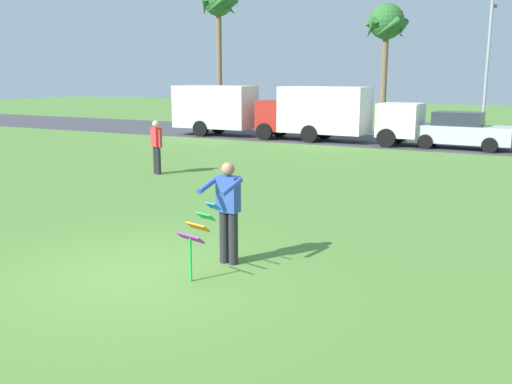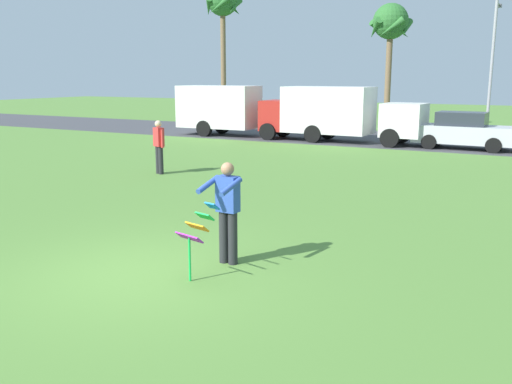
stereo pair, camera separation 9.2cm
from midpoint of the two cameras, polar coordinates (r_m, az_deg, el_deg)
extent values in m
plane|color=#568438|center=(9.26, -12.06, -8.20)|extent=(120.00, 120.00, 0.00)
cube|color=#424247|center=(28.77, 16.02, 5.07)|extent=(120.00, 8.00, 0.01)
cylinder|color=#26262B|center=(9.40, -2.62, -4.74)|extent=(0.16, 0.16, 0.90)
cylinder|color=#26262B|center=(9.49, -3.54, -4.59)|extent=(0.16, 0.16, 0.90)
cube|color=#2D4CA5|center=(9.26, -3.13, -0.21)|extent=(0.37, 0.23, 0.60)
sphere|color=#9E7051|center=(9.19, -3.16, 2.36)|extent=(0.22, 0.22, 0.22)
cylinder|color=#2D4CA5|center=(8.91, -2.81, 0.51)|extent=(0.11, 0.59, 0.24)
cylinder|color=#2D4CA5|center=(9.15, -5.14, 0.77)|extent=(0.11, 0.59, 0.24)
cube|color=blue|center=(8.82, -4.72, -1.43)|extent=(0.25, 0.19, 0.12)
cube|color=green|center=(8.75, -5.48, -2.48)|extent=(0.34, 0.21, 0.12)
cube|color=orange|center=(8.68, -6.25, -3.55)|extent=(0.44, 0.24, 0.12)
cube|color=purple|center=(8.61, -7.04, -4.63)|extent=(0.53, 0.26, 0.12)
cylinder|color=green|center=(8.71, -6.98, -6.84)|extent=(0.04, 0.04, 0.70)
cube|color=#B2231E|center=(28.45, 2.24, 7.81)|extent=(1.83, 1.93, 1.50)
cube|color=silver|center=(30.13, -4.27, 8.67)|extent=(4.24, 2.08, 2.20)
cylinder|color=black|center=(29.49, 2.34, 6.48)|extent=(0.84, 0.30, 0.84)
cylinder|color=black|center=(27.83, 0.78, 6.18)|extent=(0.84, 0.30, 0.84)
cylinder|color=black|center=(31.18, -3.94, 6.75)|extent=(0.84, 0.30, 0.84)
cylinder|color=black|center=(29.61, -5.74, 6.45)|extent=(0.84, 0.30, 0.84)
cube|color=silver|center=(26.30, 14.43, 7.13)|extent=(1.86, 1.95, 1.50)
cube|color=silver|center=(27.45, 6.91, 8.32)|extent=(4.26, 2.13, 2.20)
cylinder|color=black|center=(27.34, 14.14, 5.72)|extent=(0.85, 0.31, 0.84)
cylinder|color=black|center=(25.58, 13.05, 5.38)|extent=(0.85, 0.31, 0.84)
cylinder|color=black|center=(28.52, 6.90, 6.23)|extent=(0.85, 0.31, 0.84)
cylinder|color=black|center=(26.83, 5.40, 5.92)|extent=(0.85, 0.31, 0.84)
cube|color=silver|center=(25.97, 20.05, 5.56)|extent=(4.26, 1.84, 0.76)
cube|color=#282D38|center=(25.94, 19.82, 7.04)|extent=(2.06, 1.46, 0.60)
cylinder|color=black|center=(26.63, 23.06, 4.78)|extent=(0.65, 0.24, 0.64)
cylinder|color=black|center=(25.03, 22.62, 4.42)|extent=(0.65, 0.24, 0.64)
cylinder|color=black|center=(27.03, 17.56, 5.26)|extent=(0.65, 0.24, 0.64)
cylinder|color=black|center=(25.46, 16.80, 4.93)|extent=(0.65, 0.24, 0.64)
cylinder|color=brown|center=(39.92, -3.82, 12.96)|extent=(0.36, 0.36, 7.97)
sphere|color=#2D6B2D|center=(40.23, -3.91, 18.93)|extent=(2.10, 2.10, 2.10)
cone|color=#2D6B2D|center=(39.69, -2.66, 18.38)|extent=(0.44, 1.56, 1.28)
cone|color=#2D6B2D|center=(40.80, -2.84, 18.20)|extent=(1.62, 0.90, 1.28)
cone|color=#2D6B2D|center=(41.04, -4.44, 18.14)|extent=(1.27, 1.52, 1.28)
cone|color=#2D6B2D|center=(40.10, -5.33, 18.28)|extent=(1.27, 1.52, 1.28)
cone|color=#2D6B2D|center=(39.25, -4.23, 18.44)|extent=(1.62, 0.90, 1.28)
cylinder|color=brown|center=(35.47, 12.85, 11.35)|extent=(0.36, 0.36, 6.11)
sphere|color=#2D6B2D|center=(35.62, 13.10, 16.58)|extent=(2.10, 2.10, 2.10)
cone|color=#2D6B2D|center=(35.35, 14.61, 15.82)|extent=(0.44, 1.56, 1.28)
cone|color=#2D6B2D|center=(36.38, 13.90, 15.73)|extent=(1.62, 0.90, 1.28)
cone|color=#2D6B2D|center=(36.32, 12.08, 15.81)|extent=(1.27, 1.52, 1.28)
cone|color=#2D6B2D|center=(35.25, 11.57, 15.97)|extent=(1.27, 1.52, 1.28)
cone|color=#2D6B2D|center=(34.63, 13.16, 15.98)|extent=(1.62, 0.90, 1.28)
cylinder|color=#9E9EA3|center=(33.06, 22.41, 11.54)|extent=(0.16, 0.16, 7.00)
cylinder|color=#9E9EA3|center=(33.97, 22.99, 17.24)|extent=(0.10, 1.40, 0.10)
cube|color=#4C4C51|center=(34.61, 23.08, 17.05)|extent=(0.24, 0.44, 0.16)
cylinder|color=#26262B|center=(18.46, -10.33, 3.24)|extent=(0.16, 0.16, 0.90)
cylinder|color=#26262B|center=(18.30, -10.06, 3.18)|extent=(0.16, 0.16, 0.90)
cube|color=red|center=(18.29, -10.28, 5.54)|extent=(0.42, 0.35, 0.60)
sphere|color=beige|center=(18.25, -10.33, 6.85)|extent=(0.22, 0.22, 0.22)
cylinder|color=red|center=(18.50, -10.63, 5.49)|extent=(0.09, 0.09, 0.58)
cylinder|color=red|center=(18.08, -9.92, 5.37)|extent=(0.09, 0.09, 0.58)
camera|label=1|loc=(0.05, -90.26, -0.05)|focal=39.23mm
camera|label=2|loc=(0.05, 89.74, 0.05)|focal=39.23mm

